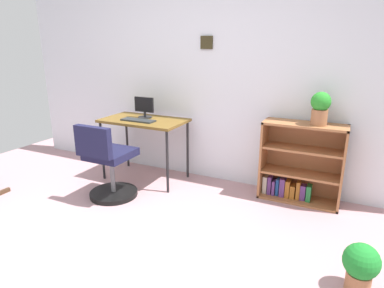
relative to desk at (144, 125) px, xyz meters
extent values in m
plane|color=#AF868C|center=(0.59, -1.73, -0.69)|extent=(6.24, 6.24, 0.00)
cube|color=silver|center=(0.59, 0.42, 0.51)|extent=(5.20, 0.10, 2.39)
cube|color=#332D18|center=(0.65, 0.36, 0.94)|extent=(0.14, 0.02, 0.14)
cube|color=brown|center=(0.00, 0.00, 0.05)|extent=(0.99, 0.58, 0.03)
cylinder|color=black|center=(-0.46, -0.25, -0.33)|extent=(0.03, 0.03, 0.72)
cylinder|color=black|center=(0.46, -0.25, -0.33)|extent=(0.03, 0.03, 0.72)
cylinder|color=black|center=(-0.46, 0.25, -0.33)|extent=(0.03, 0.03, 0.72)
cylinder|color=black|center=(0.46, 0.25, -0.33)|extent=(0.03, 0.03, 0.72)
cylinder|color=#262628|center=(-0.04, 0.08, 0.07)|extent=(0.17, 0.17, 0.01)
cylinder|color=#262628|center=(-0.04, 0.08, 0.11)|extent=(0.03, 0.03, 0.06)
cube|color=black|center=(-0.04, 0.07, 0.23)|extent=(0.26, 0.02, 0.18)
cube|color=#2A2D2F|center=(-0.01, -0.11, 0.07)|extent=(0.41, 0.14, 0.02)
cylinder|color=black|center=(-0.04, -0.58, -0.66)|extent=(0.52, 0.52, 0.05)
cylinder|color=slate|center=(-0.04, -0.58, -0.44)|extent=(0.05, 0.05, 0.40)
cube|color=#1B1C3B|center=(-0.04, -0.58, -0.20)|extent=(0.44, 0.44, 0.08)
cube|color=#1B1C3B|center=(-0.04, -0.83, 0.00)|extent=(0.42, 0.07, 0.31)
cube|color=#A1653C|center=(1.41, 0.19, -0.26)|extent=(0.02, 0.30, 0.85)
cube|color=#A1653C|center=(2.21, 0.19, -0.26)|extent=(0.02, 0.30, 0.85)
cube|color=#A1653C|center=(1.81, 0.19, 0.15)|extent=(0.82, 0.30, 0.02)
cube|color=#A1653C|center=(1.81, 0.19, -0.67)|extent=(0.82, 0.30, 0.02)
cube|color=#A1653C|center=(1.81, 0.33, -0.26)|extent=(0.82, 0.02, 0.85)
cube|color=#A1653C|center=(1.81, 0.19, -0.38)|extent=(0.77, 0.28, 0.02)
cube|color=#A1653C|center=(1.81, 0.19, -0.11)|extent=(0.77, 0.28, 0.02)
cube|color=beige|center=(1.46, 0.18, -0.57)|extent=(0.05, 0.10, 0.19)
cube|color=#593372|center=(1.51, 0.18, -0.56)|extent=(0.04, 0.12, 0.20)
cube|color=#593372|center=(1.55, 0.18, -0.58)|extent=(0.03, 0.13, 0.16)
cube|color=#1E478C|center=(1.59, 0.18, -0.57)|extent=(0.03, 0.09, 0.19)
cube|color=#593372|center=(1.64, 0.18, -0.56)|extent=(0.05, 0.12, 0.20)
cube|color=#99591E|center=(1.70, 0.18, -0.57)|extent=(0.05, 0.12, 0.19)
cube|color=#99591E|center=(1.75, 0.18, -0.59)|extent=(0.05, 0.12, 0.14)
cube|color=#99591E|center=(1.81, 0.18, -0.56)|extent=(0.04, 0.11, 0.20)
cube|color=#593372|center=(1.86, 0.18, -0.58)|extent=(0.05, 0.09, 0.16)
cube|color=#237238|center=(1.92, 0.18, -0.58)|extent=(0.05, 0.12, 0.17)
cylinder|color=#9E6642|center=(1.94, 0.17, 0.24)|extent=(0.15, 0.15, 0.16)
sphere|color=#298C29|center=(1.94, 0.17, 0.39)|extent=(0.19, 0.19, 0.19)
cylinder|color=#9E6642|center=(2.39, -1.04, -0.62)|extent=(0.16, 0.16, 0.14)
sphere|color=#1D802B|center=(2.39, -1.04, -0.45)|extent=(0.24, 0.24, 0.24)
camera|label=1|loc=(2.20, -3.21, 0.92)|focal=30.88mm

